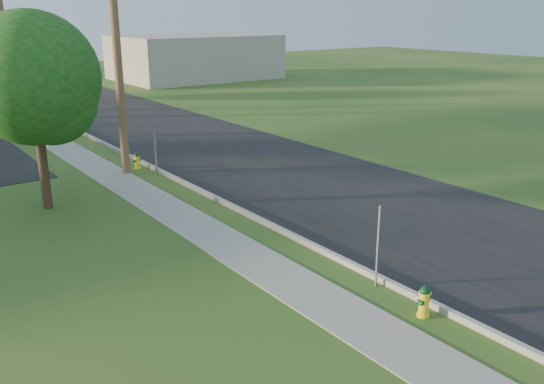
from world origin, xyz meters
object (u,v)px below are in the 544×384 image
object	(u,v)px
tree_verge	(37,84)
hydrant_near	(424,301)
hydrant_mid	(137,161)
utility_pole_far	(5,34)
hydrant_far	(53,120)
utility_pole_mid	(117,45)

from	to	relation	value
tree_verge	hydrant_near	world-z (taller)	tree_verge
hydrant_mid	hydrant_near	bearing A→B (deg)	-89.99
utility_pole_far	hydrant_far	size ratio (longest dim) A/B	13.09
hydrant_near	hydrant_mid	xyz separation A→B (m)	(-0.00, 14.76, -0.02)
utility_pole_far	hydrant_far	xyz separation A→B (m)	(0.52, -6.43, -4.45)
utility_pole_far	hydrant_far	distance (m)	7.84
hydrant_mid	utility_pole_far	bearing A→B (deg)	92.06
hydrant_mid	hydrant_far	distance (m)	11.19
utility_pole_far	hydrant_mid	xyz separation A→B (m)	(0.63, -17.62, -4.47)
utility_pole_far	hydrant_near	size ratio (longest dim) A/B	13.12
tree_verge	hydrant_far	bearing A→B (deg)	73.56
hydrant_mid	utility_pole_mid	bearing A→B (deg)	-149.13
utility_pole_far	tree_verge	size ratio (longest dim) A/B	1.51
utility_pole_far	hydrant_far	bearing A→B (deg)	-85.40
utility_pole_far	utility_pole_mid	bearing A→B (deg)	-90.00
hydrant_far	hydrant_near	bearing A→B (deg)	-89.73
tree_verge	hydrant_near	distance (m)	13.12
tree_verge	utility_pole_mid	bearing A→B (deg)	34.90
utility_pole_far	hydrant_mid	bearing A→B (deg)	-87.94
utility_pole_far	hydrant_far	world-z (taller)	utility_pole_far
tree_verge	hydrant_far	distance (m)	15.16
hydrant_near	hydrant_mid	distance (m)	14.76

